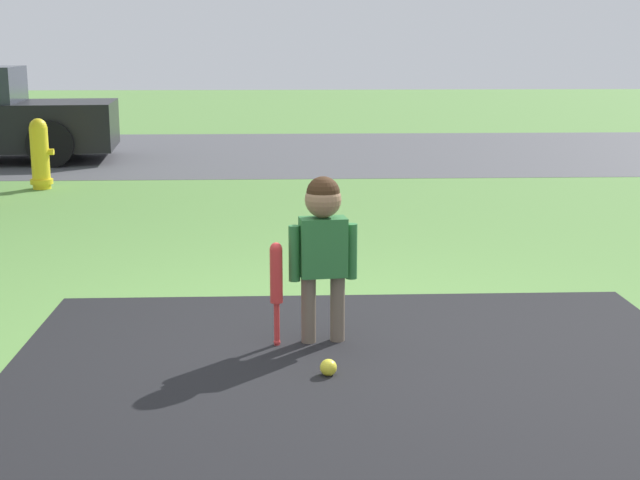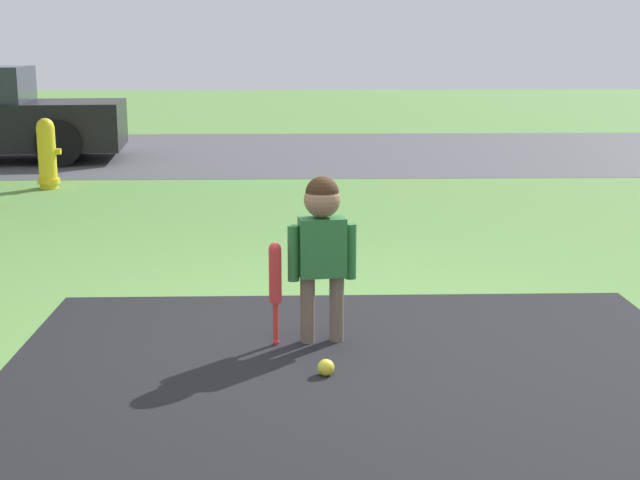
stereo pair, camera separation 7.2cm
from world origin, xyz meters
TOP-DOWN VIEW (x-y plane):
  - ground_plane at (0.00, 0.00)m, footprint 60.00×60.00m
  - street_strip at (0.00, 9.45)m, footprint 40.00×6.00m
  - child at (0.02, 0.03)m, footprint 0.39×0.21m
  - baseball_bat at (-0.25, -0.02)m, footprint 0.07×0.07m
  - sports_ball at (0.02, -0.51)m, footprint 0.09×0.09m
  - fire_hydrant at (-3.08, 5.81)m, footprint 0.30×0.27m

SIDE VIEW (x-z plane):
  - ground_plane at x=0.00m, z-range 0.00..0.00m
  - street_strip at x=0.00m, z-range 0.00..0.01m
  - sports_ball at x=0.02m, z-range 0.00..0.09m
  - baseball_bat at x=-0.25m, z-range 0.09..0.69m
  - fire_hydrant at x=-3.08m, z-range -0.01..0.83m
  - child at x=0.02m, z-range 0.14..1.11m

